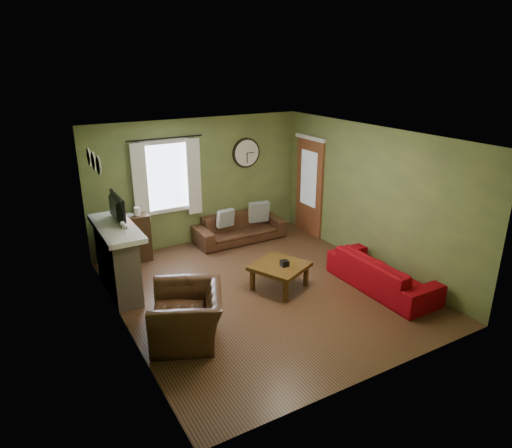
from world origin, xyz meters
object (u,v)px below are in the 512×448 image
armchair (187,315)px  coffee_table (280,276)px  sofa_brown (240,228)px  sofa_red (382,273)px  bookshelf (130,239)px

armchair → coffee_table: 2.00m
sofa_brown → sofa_red: bearing=-71.4°
bookshelf → sofa_brown: size_ratio=0.47×
sofa_brown → coffee_table: 2.31m
bookshelf → coffee_table: bookshelf is taller
sofa_brown → armchair: size_ratio=1.75×
sofa_brown → armchair: (-2.34, -2.87, 0.08)m
bookshelf → sofa_red: 4.67m
sofa_red → armchair: armchair is taller
sofa_brown → armchair: 3.71m
sofa_brown → coffee_table: bearing=-100.9°
bookshelf → sofa_brown: 2.34m
armchair → coffee_table: armchair is taller
bookshelf → sofa_red: bearing=-43.4°
sofa_red → armchair: bearing=85.4°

